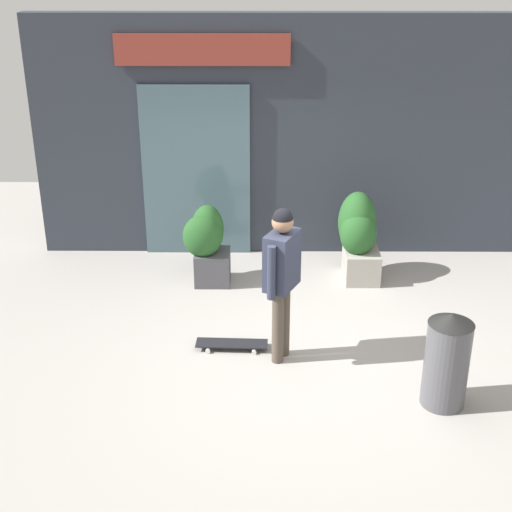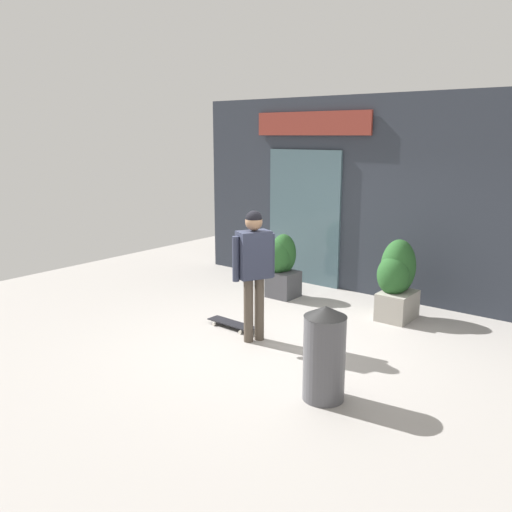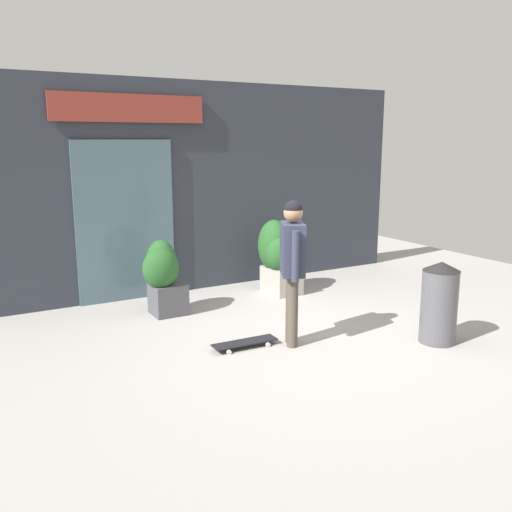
# 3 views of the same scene
# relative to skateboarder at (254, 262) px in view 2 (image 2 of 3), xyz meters

# --- Properties ---
(ground_plane) EXTENTS (12.00, 12.00, 0.00)m
(ground_plane) POSITION_rel_skateboarder_xyz_m (0.31, 0.16, -1.10)
(ground_plane) COLOR #9E9993
(building_facade) EXTENTS (7.44, 0.31, 3.39)m
(building_facade) POSITION_rel_skateboarder_xyz_m (0.25, 3.06, 0.59)
(building_facade) COLOR #2D333D
(building_facade) RESTS_ON ground_plane
(skateboarder) EXTENTS (0.42, 0.56, 1.78)m
(skateboarder) POSITION_rel_skateboarder_xyz_m (0.00, 0.00, 0.00)
(skateboarder) COLOR #4C4238
(skateboarder) RESTS_ON ground_plane
(skateboard) EXTENTS (0.83, 0.28, 0.08)m
(skateboard) POSITION_rel_skateboarder_xyz_m (-0.55, 0.19, -1.04)
(skateboard) COLOR black
(skateboard) RESTS_ON ground_plane
(planter_box_left) EXTENTS (0.61, 0.56, 1.08)m
(planter_box_left) POSITION_rel_skateboarder_xyz_m (-0.94, 1.91, -0.51)
(planter_box_left) COLOR #47474C
(planter_box_left) RESTS_ON ground_plane
(planter_box_right) EXTENTS (0.56, 0.73, 1.20)m
(planter_box_right) POSITION_rel_skateboarder_xyz_m (1.10, 2.08, -0.47)
(planter_box_right) COLOR gray
(planter_box_right) RESTS_ON ground_plane
(trash_bin) EXTENTS (0.45, 0.45, 1.03)m
(trash_bin) POSITION_rel_skateboarder_xyz_m (1.61, -0.84, -0.58)
(trash_bin) COLOR #4C4C51
(trash_bin) RESTS_ON ground_plane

